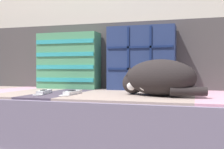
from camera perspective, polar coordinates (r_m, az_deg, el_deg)
The scene contains 7 objects.
couch at distance 1.58m, azimuth 1.50°, elevation -11.47°, with size 2.13×0.87×0.42m.
sofa_backrest at distance 1.90m, azimuth 4.43°, elevation 3.81°, with size 2.09×0.14×0.44m.
throw_pillow_quilted at distance 1.74m, azimuth 5.99°, elevation 3.29°, with size 0.41×0.14×0.39m.
throw_pillow_striped at distance 1.89m, azimuth -8.80°, elevation 2.74°, with size 0.41×0.14×0.37m.
sleeping_cat at distance 1.36m, azimuth 9.09°, elevation -0.81°, with size 0.42×0.30×0.18m.
game_remote_near at distance 1.51m, azimuth -13.67°, elevation -3.49°, with size 0.09×0.21×0.02m.
game_remote_far at distance 1.44m, azimuth -8.09°, elevation -3.68°, with size 0.05×0.20×0.02m.
Camera 1 is at (0.41, -1.37, 0.55)m, focal length 45.00 mm.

